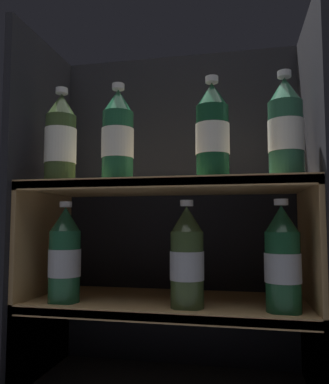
{
  "coord_description": "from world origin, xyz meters",
  "views": [
    {
      "loc": [
        0.18,
        -0.81,
        0.41
      ],
      "look_at": [
        0.0,
        0.11,
        0.49
      ],
      "focal_mm": 35.0,
      "sensor_mm": 36.0,
      "label": 1
    }
  ],
  "objects_px": {
    "bottle_lower_front_1": "(187,259)",
    "bottle_upper_front_2": "(212,133)",
    "bottle_lower_front_0": "(65,256)",
    "bottle_upper_front_3": "(286,130)",
    "bottle_lower_front_2": "(283,261)",
    "bottle_upper_front_0": "(61,141)",
    "bottle_upper_front_1": "(118,138)"
  },
  "relations": [
    {
      "from": "bottle_lower_front_1",
      "to": "bottle_upper_front_3",
      "type": "bearing_deg",
      "value": -0.0
    },
    {
      "from": "bottle_upper_front_3",
      "to": "bottle_lower_front_2",
      "type": "height_order",
      "value": "bottle_upper_front_3"
    },
    {
      "from": "bottle_upper_front_1",
      "to": "bottle_upper_front_3",
      "type": "relative_size",
      "value": 1.0
    },
    {
      "from": "bottle_lower_front_0",
      "to": "bottle_lower_front_2",
      "type": "distance_m",
      "value": 0.52
    },
    {
      "from": "bottle_upper_front_1",
      "to": "bottle_upper_front_3",
      "type": "distance_m",
      "value": 0.4
    },
    {
      "from": "bottle_lower_front_0",
      "to": "bottle_lower_front_2",
      "type": "relative_size",
      "value": 1.0
    },
    {
      "from": "bottle_upper_front_3",
      "to": "bottle_lower_front_0",
      "type": "height_order",
      "value": "bottle_upper_front_3"
    },
    {
      "from": "bottle_upper_front_3",
      "to": "bottle_lower_front_2",
      "type": "xyz_separation_m",
      "value": [
        -0.01,
        0.0,
        -0.3
      ]
    },
    {
      "from": "bottle_upper_front_0",
      "to": "bottle_lower_front_0",
      "type": "distance_m",
      "value": 0.3
    },
    {
      "from": "bottle_upper_front_1",
      "to": "bottle_lower_front_0",
      "type": "height_order",
      "value": "bottle_upper_front_1"
    },
    {
      "from": "bottle_upper_front_1",
      "to": "bottle_upper_front_3",
      "type": "xyz_separation_m",
      "value": [
        0.4,
        0.0,
        0.0
      ]
    },
    {
      "from": "bottle_upper_front_3",
      "to": "bottle_lower_front_0",
      "type": "bearing_deg",
      "value": 180.0
    },
    {
      "from": "bottle_lower_front_1",
      "to": "bottle_upper_front_2",
      "type": "bearing_deg",
      "value": 0.0
    },
    {
      "from": "bottle_upper_front_2",
      "to": "bottle_upper_front_1",
      "type": "bearing_deg",
      "value": -180.0
    },
    {
      "from": "bottle_lower_front_1",
      "to": "bottle_upper_front_0",
      "type": "bearing_deg",
      "value": -180.0
    },
    {
      "from": "bottle_upper_front_0",
      "to": "bottle_upper_front_2",
      "type": "distance_m",
      "value": 0.39
    },
    {
      "from": "bottle_upper_front_0",
      "to": "bottle_lower_front_1",
      "type": "xyz_separation_m",
      "value": [
        0.33,
        0.0,
        -0.29
      ]
    },
    {
      "from": "bottle_upper_front_0",
      "to": "bottle_upper_front_2",
      "type": "relative_size",
      "value": 1.0
    },
    {
      "from": "bottle_upper_front_1",
      "to": "bottle_lower_front_2",
      "type": "xyz_separation_m",
      "value": [
        0.39,
        0.0,
        -0.3
      ]
    },
    {
      "from": "bottle_lower_front_0",
      "to": "bottle_lower_front_1",
      "type": "height_order",
      "value": "same"
    },
    {
      "from": "bottle_upper_front_2",
      "to": "bottle_lower_front_2",
      "type": "relative_size",
      "value": 1.0
    },
    {
      "from": "bottle_upper_front_0",
      "to": "bottle_lower_front_0",
      "type": "relative_size",
      "value": 1.0
    },
    {
      "from": "bottle_upper_front_1",
      "to": "bottle_upper_front_2",
      "type": "xyz_separation_m",
      "value": [
        0.23,
        0.0,
        0.0
      ]
    },
    {
      "from": "bottle_upper_front_2",
      "to": "bottle_lower_front_0",
      "type": "height_order",
      "value": "bottle_upper_front_2"
    },
    {
      "from": "bottle_upper_front_2",
      "to": "bottle_lower_front_1",
      "type": "height_order",
      "value": "bottle_upper_front_2"
    },
    {
      "from": "bottle_upper_front_2",
      "to": "bottle_lower_front_1",
      "type": "bearing_deg",
      "value": 180.0
    },
    {
      "from": "bottle_upper_front_1",
      "to": "bottle_lower_front_2",
      "type": "relative_size",
      "value": 1.0
    },
    {
      "from": "bottle_upper_front_2",
      "to": "bottle_lower_front_0",
      "type": "bearing_deg",
      "value": 180.0
    },
    {
      "from": "bottle_lower_front_1",
      "to": "bottle_lower_front_2",
      "type": "distance_m",
      "value": 0.21
    },
    {
      "from": "bottle_lower_front_0",
      "to": "bottle_lower_front_2",
      "type": "bearing_deg",
      "value": -0.0
    },
    {
      "from": "bottle_lower_front_0",
      "to": "bottle_upper_front_3",
      "type": "bearing_deg",
      "value": -0.0
    },
    {
      "from": "bottle_upper_front_0",
      "to": "bottle_upper_front_2",
      "type": "xyz_separation_m",
      "value": [
        0.39,
        0.0,
        0.0
      ]
    }
  ]
}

